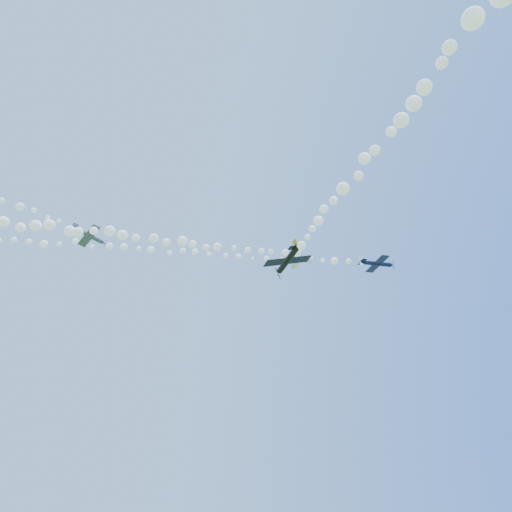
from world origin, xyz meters
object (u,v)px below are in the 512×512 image
object	(u,v)px
plane_grey	(89,235)
plane_black	(288,260)
plane_navy	(377,264)
plane_white	(296,260)

from	to	relation	value
plane_grey	plane_black	bearing A→B (deg)	-54.22
plane_navy	plane_black	distance (m)	25.11
plane_grey	plane_white	bearing A→B (deg)	-15.77
plane_white	plane_navy	size ratio (longest dim) A/B	0.92
plane_white	plane_grey	distance (m)	40.98
plane_black	plane_grey	bearing A→B (deg)	54.22
plane_white	plane_navy	world-z (taller)	plane_white
plane_black	plane_navy	bearing A→B (deg)	-71.18
plane_white	plane_black	xyz separation A→B (m)	(-10.75, -22.78, -18.13)
plane_white	plane_grey	size ratio (longest dim) A/B	1.02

